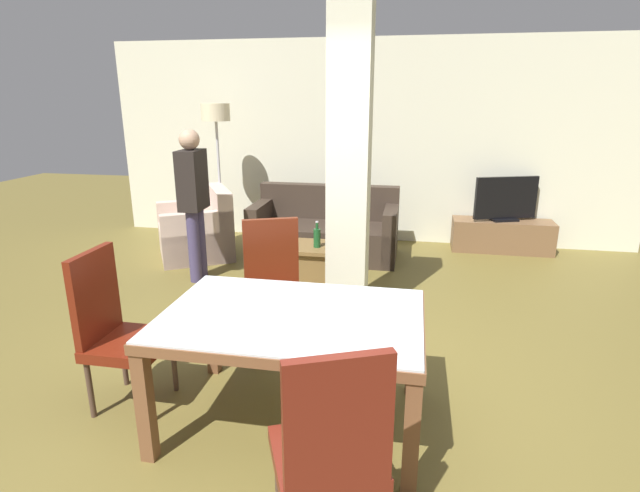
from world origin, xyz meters
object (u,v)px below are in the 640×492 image
object	(u,v)px
coffee_table	(308,264)
sofa	(325,233)
bottle	(317,237)
dining_chair_near_right	(331,447)
floor_lamp	(216,126)
tv_screen	(506,199)
standing_person	(193,196)
dining_table	(292,336)
armchair	(199,233)
tv_stand	(502,236)
dining_chair_far_left	(273,283)
dining_chair_head_left	(115,326)

from	to	relation	value
coffee_table	sofa	bearing A→B (deg)	89.85
bottle	coffee_table	bearing A→B (deg)	153.77
dining_chair_near_right	floor_lamp	bearing A→B (deg)	93.25
bottle	tv_screen	size ratio (longest dim) A/B	0.35
coffee_table	floor_lamp	size ratio (longest dim) A/B	0.32
sofa	standing_person	size ratio (longest dim) A/B	1.10
dining_table	floor_lamp	xyz separation A→B (m)	(-1.88, 3.61, 1.00)
armchair	tv_stand	xyz separation A→B (m)	(3.82, 0.93, -0.09)
standing_person	floor_lamp	bearing A→B (deg)	-172.79
tv_stand	tv_screen	size ratio (longest dim) A/B	1.58
sofa	tv_stand	world-z (taller)	sofa
tv_screen	dining_chair_near_right	bearing A→B (deg)	53.78
coffee_table	dining_table	bearing A→B (deg)	-80.01
sofa	standing_person	world-z (taller)	standing_person
standing_person	sofa	bearing A→B (deg)	129.50
dining_table	armchair	bearing A→B (deg)	122.69
bottle	floor_lamp	distance (m)	2.30
dining_chair_far_left	sofa	distance (m)	2.51
dining_table	dining_chair_head_left	world-z (taller)	dining_chair_head_left
bottle	standing_person	xyz separation A→B (m)	(-1.35, 0.00, 0.39)
dining_chair_head_left	dining_chair_far_left	bearing A→B (deg)	139.46
dining_table	sofa	distance (m)	3.46
dining_chair_near_right	dining_chair_head_left	world-z (taller)	same
sofa	coffee_table	size ratio (longest dim) A/B	3.03
sofa	coffee_table	distance (m)	1.06
dining_chair_head_left	dining_table	bearing A→B (deg)	90.00
tv_stand	floor_lamp	world-z (taller)	floor_lamp
tv_stand	sofa	bearing A→B (deg)	-165.03
sofa	dining_chair_far_left	bearing A→B (deg)	90.76
bottle	tv_stand	xyz separation A→B (m)	(2.14, 1.72, -0.34)
dining_chair_head_left	tv_screen	world-z (taller)	dining_chair_head_left
dining_table	bottle	world-z (taller)	dining_table
coffee_table	standing_person	size ratio (longest dim) A/B	0.36
dining_table	standing_person	world-z (taller)	standing_person
dining_table	sofa	bearing A→B (deg)	96.88
armchair	tv_screen	world-z (taller)	tv_screen
dining_chair_far_left	bottle	size ratio (longest dim) A/B	3.75
dining_chair_head_left	sofa	xyz separation A→B (m)	(0.75, 3.42, -0.26)
floor_lamp	dining_chair_near_right	bearing A→B (deg)	-63.34
armchair	bottle	xyz separation A→B (m)	(1.69, -0.79, 0.26)
dining_chair_far_left	tv_screen	xyz separation A→B (m)	(2.22, 3.10, 0.13)
sofa	coffee_table	bearing A→B (deg)	89.85
dining_table	dining_chair_near_right	size ratio (longest dim) A/B	1.47
tv_stand	armchair	bearing A→B (deg)	-166.38
sofa	bottle	xyz separation A→B (m)	(0.11, -1.12, 0.26)
bottle	dining_chair_near_right	bearing A→B (deg)	-77.93
tv_screen	floor_lamp	size ratio (longest dim) A/B	0.43
tv_screen	floor_lamp	bearing A→B (deg)	-13.42
armchair	bottle	size ratio (longest dim) A/B	4.35
dining_chair_near_right	standing_person	distance (m)	3.79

